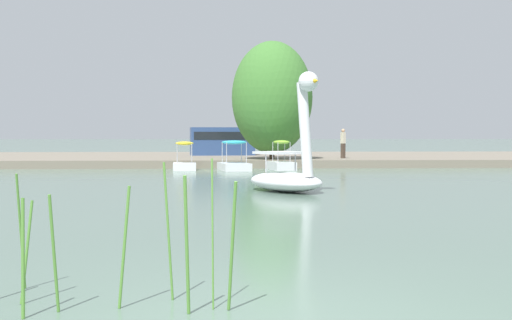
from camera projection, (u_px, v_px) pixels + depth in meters
name	position (u px, v px, depth m)	size (l,w,h in m)	color
shore_bank_far	(230.00, 158.00, 43.12)	(151.91, 18.35, 0.44)	slate
swan_boat	(288.00, 170.00, 19.95)	(3.05, 3.51, 3.74)	white
pedal_boat_lime	(281.00, 162.00, 32.76)	(1.46, 2.23, 1.56)	white
pedal_boat_cyan	(234.00, 161.00, 32.20)	(1.80, 2.46, 1.55)	white
pedal_boat_yellow	(185.00, 162.00, 32.45)	(1.27, 1.86, 1.49)	white
tree_willow_near_path	(272.00, 98.00, 35.80)	(5.91, 6.13, 6.76)	#423323
person_on_path	(343.00, 143.00, 37.38)	(0.32, 0.32, 1.76)	#47382D
parked_van	(222.00, 140.00, 43.24)	(4.53, 2.29, 1.92)	navy
reed_clump_foreground	(105.00, 246.00, 6.45)	(2.66, 1.29, 1.55)	#568E38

